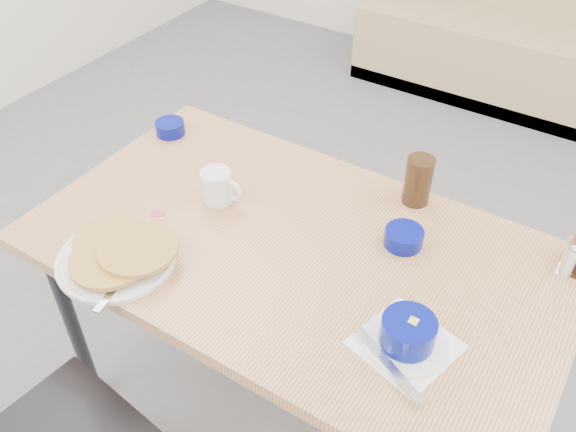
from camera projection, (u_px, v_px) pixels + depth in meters
The scene contains 9 objects.
booth_bench at pixel (529, 40), 3.48m from camera, with size 1.90×0.56×1.22m.
dining_table at pixel (295, 262), 1.63m from camera, with size 1.40×0.80×0.76m.
pancake_plate at pixel (118, 254), 1.54m from camera, with size 0.30×0.31×0.05m.
coffee_mug at pixel (218, 186), 1.70m from camera, with size 0.13×0.09×0.10m.
grits_setting at pixel (407, 336), 1.33m from camera, with size 0.24×0.26×0.08m.
creamer_bowl at pixel (170, 128), 1.99m from camera, with size 0.10×0.10×0.04m.
butter_bowl at pixel (404, 238), 1.58m from camera, with size 0.10×0.10×0.05m.
amber_tumbler at pixel (418, 181), 1.69m from camera, with size 0.08×0.08×0.14m, color #301E0F.
sugar_wrapper at pixel (158, 214), 1.69m from camera, with size 0.04×0.02×0.00m, color #CB4363.
Camera 1 is at (0.61, -0.74, 1.86)m, focal length 38.00 mm.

